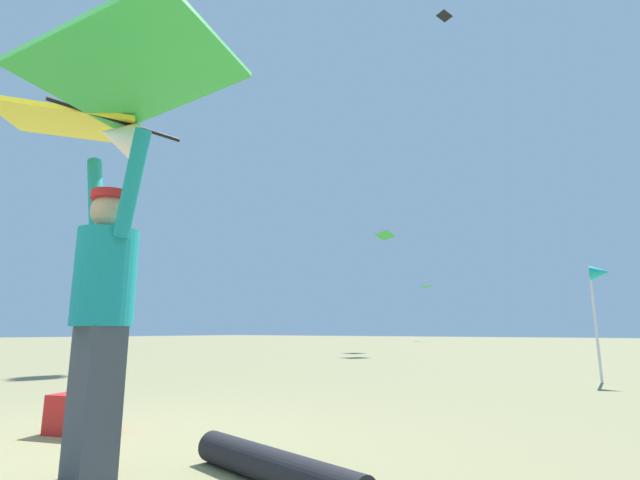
{
  "coord_description": "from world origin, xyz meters",
  "views": [
    {
      "loc": [
        2.94,
        -1.32,
        0.8
      ],
      "look_at": [
        0.35,
        2.29,
        1.66
      ],
      "focal_mm": 26.08,
      "sensor_mm": 36.0,
      "label": 1
    }
  ],
  "objects_px": {
    "marker_flag": "(599,280)",
    "distant_kite_green_mid_left": "(427,286)",
    "distant_kite_green_high_right": "(385,235)",
    "distant_kite_black_high_left": "(445,16)",
    "spare_kite_bag": "(274,467)",
    "cooler_box": "(83,413)",
    "held_stunt_kite": "(104,107)",
    "kite_flyer_person": "(103,305)"
  },
  "relations": [
    {
      "from": "distant_kite_green_high_right",
      "to": "marker_flag",
      "type": "height_order",
      "value": "distant_kite_green_high_right"
    },
    {
      "from": "distant_kite_black_high_left",
      "to": "spare_kite_bag",
      "type": "relative_size",
      "value": 0.69
    },
    {
      "from": "kite_flyer_person",
      "to": "marker_flag",
      "type": "height_order",
      "value": "kite_flyer_person"
    },
    {
      "from": "cooler_box",
      "to": "kite_flyer_person",
      "type": "bearing_deg",
      "value": -45.47
    },
    {
      "from": "kite_flyer_person",
      "to": "held_stunt_kite",
      "type": "xyz_separation_m",
      "value": [
        -0.01,
        -0.1,
        1.2
      ]
    },
    {
      "from": "distant_kite_black_high_left",
      "to": "kite_flyer_person",
      "type": "bearing_deg",
      "value": -76.2
    },
    {
      "from": "held_stunt_kite",
      "to": "spare_kite_bag",
      "type": "bearing_deg",
      "value": 35.67
    },
    {
      "from": "distant_kite_green_mid_left",
      "to": "distant_kite_green_high_right",
      "type": "relative_size",
      "value": 0.99
    },
    {
      "from": "marker_flag",
      "to": "distant_kite_black_high_left",
      "type": "bearing_deg",
      "value": 116.43
    },
    {
      "from": "held_stunt_kite",
      "to": "distant_kite_green_high_right",
      "type": "distance_m",
      "value": 17.44
    },
    {
      "from": "kite_flyer_person",
      "to": "distant_kite_black_high_left",
      "type": "height_order",
      "value": "distant_kite_black_high_left"
    },
    {
      "from": "distant_kite_green_high_right",
      "to": "spare_kite_bag",
      "type": "relative_size",
      "value": 0.74
    },
    {
      "from": "kite_flyer_person",
      "to": "marker_flag",
      "type": "xyz_separation_m",
      "value": [
        1.9,
        7.16,
        0.65
      ]
    },
    {
      "from": "kite_flyer_person",
      "to": "spare_kite_bag",
      "type": "distance_m",
      "value": 1.32
    },
    {
      "from": "distant_kite_green_mid_left",
      "to": "marker_flag",
      "type": "height_order",
      "value": "distant_kite_green_mid_left"
    },
    {
      "from": "distant_kite_black_high_left",
      "to": "distant_kite_green_mid_left",
      "type": "distance_m",
      "value": 19.66
    },
    {
      "from": "distant_kite_black_high_left",
      "to": "cooler_box",
      "type": "bearing_deg",
      "value": -78.93
    },
    {
      "from": "distant_kite_green_mid_left",
      "to": "marker_flag",
      "type": "bearing_deg",
      "value": -62.05
    },
    {
      "from": "spare_kite_bag",
      "to": "marker_flag",
      "type": "distance_m",
      "value": 6.87
    },
    {
      "from": "distant_kite_black_high_left",
      "to": "distant_kite_green_mid_left",
      "type": "bearing_deg",
      "value": 119.76
    },
    {
      "from": "distant_kite_green_mid_left",
      "to": "spare_kite_bag",
      "type": "height_order",
      "value": "distant_kite_green_mid_left"
    },
    {
      "from": "held_stunt_kite",
      "to": "marker_flag",
      "type": "height_order",
      "value": "held_stunt_kite"
    },
    {
      "from": "distant_kite_green_mid_left",
      "to": "cooler_box",
      "type": "xyz_separation_m",
      "value": [
        10.92,
        -32.98,
        -4.12
      ]
    },
    {
      "from": "marker_flag",
      "to": "distant_kite_green_mid_left",
      "type": "bearing_deg",
      "value": 117.95
    },
    {
      "from": "distant_kite_black_high_left",
      "to": "distant_kite_green_mid_left",
      "type": "height_order",
      "value": "distant_kite_black_high_left"
    },
    {
      "from": "distant_kite_black_high_left",
      "to": "cooler_box",
      "type": "distance_m",
      "value": 28.2
    },
    {
      "from": "distant_kite_green_mid_left",
      "to": "distant_kite_green_high_right",
      "type": "distance_m",
      "value": 18.58
    },
    {
      "from": "distant_kite_green_mid_left",
      "to": "marker_flag",
      "type": "distance_m",
      "value": 30.03
    },
    {
      "from": "held_stunt_kite",
      "to": "distant_kite_black_high_left",
      "type": "xyz_separation_m",
      "value": [
        -5.31,
        21.8,
        16.25
      ]
    },
    {
      "from": "held_stunt_kite",
      "to": "cooler_box",
      "type": "distance_m",
      "value": 2.42
    },
    {
      "from": "distant_kite_green_mid_left",
      "to": "spare_kite_bag",
      "type": "xyz_separation_m",
      "value": [
        12.98,
        -33.04,
        -4.18
      ]
    },
    {
      "from": "held_stunt_kite",
      "to": "marker_flag",
      "type": "bearing_deg",
      "value": 75.21
    },
    {
      "from": "distant_kite_black_high_left",
      "to": "spare_kite_bag",
      "type": "distance_m",
      "value": 28.66
    },
    {
      "from": "spare_kite_bag",
      "to": "kite_flyer_person",
      "type": "bearing_deg",
      "value": -148.33
    },
    {
      "from": "distant_kite_black_high_left",
      "to": "marker_flag",
      "type": "relative_size",
      "value": 0.48
    },
    {
      "from": "distant_kite_green_high_right",
      "to": "cooler_box",
      "type": "relative_size",
      "value": 1.95
    },
    {
      "from": "spare_kite_bag",
      "to": "cooler_box",
      "type": "bearing_deg",
      "value": 178.29
    },
    {
      "from": "cooler_box",
      "to": "distant_kite_green_high_right",
      "type": "bearing_deg",
      "value": 89.86
    },
    {
      "from": "distant_kite_green_mid_left",
      "to": "distant_kite_green_high_right",
      "type": "height_order",
      "value": "distant_kite_green_high_right"
    },
    {
      "from": "distant_kite_green_high_right",
      "to": "spare_kite_bag",
      "type": "distance_m",
      "value": 17.66
    },
    {
      "from": "cooler_box",
      "to": "marker_flag",
      "type": "bearing_deg",
      "value": 45.59
    },
    {
      "from": "kite_flyer_person",
      "to": "distant_kite_green_mid_left",
      "type": "xyz_separation_m",
      "value": [
        -12.12,
        33.58,
        3.33
      ]
    }
  ]
}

